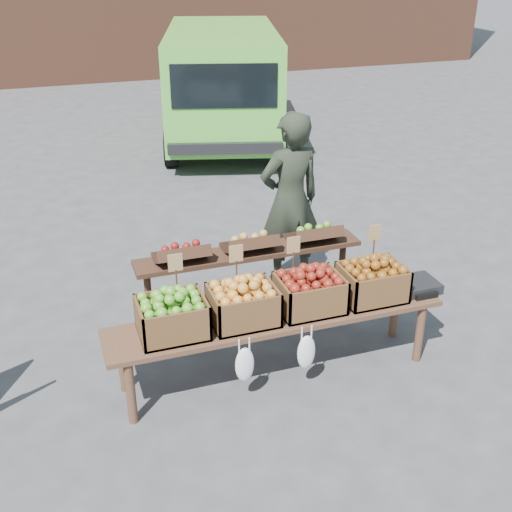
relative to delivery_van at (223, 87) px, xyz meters
name	(u,v)px	position (x,y,z in m)	size (l,w,h in m)	color
ground	(160,429)	(-2.55, -7.01, -0.95)	(80.00, 80.00, 0.00)	#48484B
delivery_van	(223,87)	(0.00, 0.00, 0.00)	(1.95, 4.25, 1.90)	#5BC23C
vendor	(290,201)	(-0.83, -5.19, -0.06)	(0.65, 0.43, 1.79)	#242A1E
back_table	(250,279)	(-1.51, -5.95, -0.43)	(2.10, 0.44, 1.04)	#3A2316
display_bench	(276,345)	(-1.52, -6.67, -0.67)	(2.70, 0.56, 0.57)	#533523
crate_golden_apples	(172,317)	(-2.35, -6.67, -0.24)	(0.50, 0.40, 0.28)	#418012
crate_russet_pears	(243,305)	(-1.80, -6.67, -0.24)	(0.50, 0.40, 0.28)	gold
crate_red_apples	(310,293)	(-1.25, -6.67, -0.24)	(0.50, 0.40, 0.28)	maroon
crate_green_apples	(372,283)	(-0.70, -6.67, -0.24)	(0.50, 0.40, 0.28)	#936118
weighing_scale	(416,285)	(-0.27, -6.67, -0.34)	(0.34, 0.30, 0.08)	black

